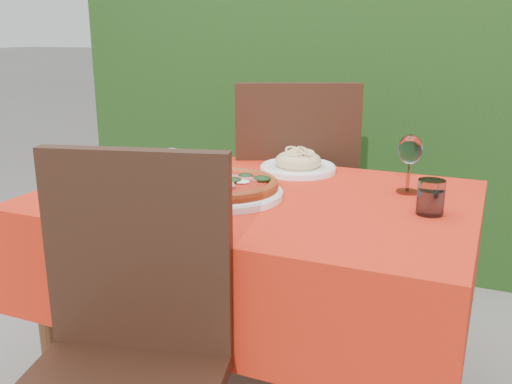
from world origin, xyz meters
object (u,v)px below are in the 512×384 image
at_px(chair_near, 125,344).
at_px(water_glass, 431,199).
at_px(chair_far, 294,191).
at_px(steel_ramekin, 170,155).
at_px(wine_glass, 410,152).
at_px(fork, 183,184).
at_px(pizza_plate, 224,188).
at_px(pasta_plate, 298,164).

relative_size(chair_near, water_glass, 10.33).
distance_m(chair_far, water_glass, 0.86).
bearing_deg(steel_ramekin, wine_glass, -7.41).
distance_m(chair_far, fork, 0.64).
relative_size(pizza_plate, fork, 2.12).
distance_m(wine_glass, steel_ramekin, 0.91).
bearing_deg(chair_near, wine_glass, 44.94).
bearing_deg(chair_far, pizza_plate, 67.81).
relative_size(chair_far, steel_ramekin, 13.17).
bearing_deg(chair_far, fork, 51.04).
relative_size(chair_far, water_glass, 10.99).
bearing_deg(wine_glass, chair_far, 140.93).
distance_m(pizza_plate, wine_glass, 0.56).
bearing_deg(steel_ramekin, water_glass, -17.20).
height_order(wine_glass, steel_ramekin, wine_glass).
xyz_separation_m(pizza_plate, fork, (-0.18, 0.07, -0.03)).
distance_m(pizza_plate, fork, 0.20).
bearing_deg(pizza_plate, chair_far, 91.39).
relative_size(pizza_plate, wine_glass, 2.20).
bearing_deg(chair_near, fork, 93.76).
bearing_deg(chair_far, pasta_plate, 87.68).
bearing_deg(fork, chair_far, 76.98).
height_order(fork, steel_ramekin, steel_ramekin).
distance_m(water_glass, steel_ramekin, 1.03).
distance_m(chair_near, water_glass, 0.85).
distance_m(chair_near, wine_glass, 0.97).
distance_m(pasta_plate, wine_glass, 0.42).
height_order(chair_near, water_glass, chair_near).
height_order(pizza_plate, fork, pizza_plate).
bearing_deg(fork, water_glass, 2.58).
bearing_deg(pizza_plate, pasta_plate, 75.86).
xyz_separation_m(pasta_plate, wine_glass, (0.39, -0.12, 0.10)).
bearing_deg(pasta_plate, wine_glass, -16.93).
distance_m(water_glass, wine_glass, 0.22).
height_order(water_glass, steel_ramekin, water_glass).
distance_m(pasta_plate, fork, 0.41).
height_order(pizza_plate, steel_ramekin, pizza_plate).
relative_size(chair_far, pasta_plate, 3.97).
distance_m(chair_far, steel_ramekin, 0.52).
height_order(chair_far, wine_glass, chair_far).
xyz_separation_m(chair_near, fork, (-0.19, 0.60, 0.19)).
height_order(chair_far, steel_ramekin, chair_far).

